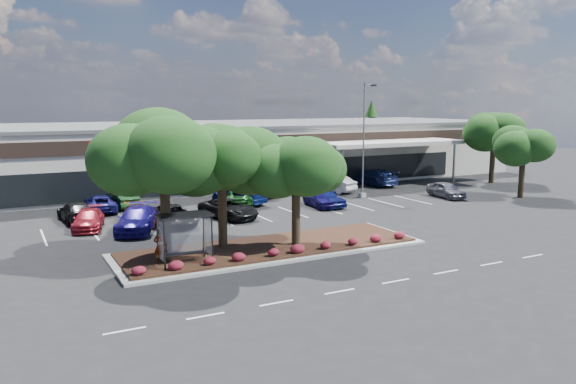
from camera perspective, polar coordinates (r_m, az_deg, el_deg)
name	(u,v)px	position (r m, az deg, el deg)	size (l,w,h in m)	color
ground	(337,263)	(30.44, 4.98, -7.16)	(160.00, 160.00, 0.00)	black
retail_store	(165,154)	(60.85, -12.39, 3.84)	(80.40, 25.20, 6.25)	beige
landscape_island	(271,248)	(32.84, -1.76, -5.69)	(18.00, 6.00, 0.26)	#AAA9A4
lane_markings	(255,225)	(39.29, -3.40, -3.41)	(33.12, 20.06, 0.01)	silver
shrub_row	(287,250)	(30.92, -0.05, -5.88)	(17.00, 0.80, 0.50)	maroon
bus_shelter	(184,224)	(29.42, -10.57, -3.22)	(2.75, 1.55, 2.59)	black
island_tree_west	(165,184)	(30.42, -12.43, 0.76)	(7.20, 7.20, 7.89)	#1B3912
island_tree_mid	(222,184)	(32.19, -6.73, 0.85)	(6.60, 6.60, 7.32)	#1B3912
island_tree_east	(296,189)	(32.55, 0.82, 0.28)	(5.80, 5.80, 6.50)	#1B3912
tree_east_near	(523,162)	(54.52, 22.73, 2.86)	(5.60, 5.60, 6.51)	#1B3912
tree_east_far	(493,147)	(63.46, 20.12, 4.30)	(6.40, 6.40, 7.62)	#1B3912
conifer_north_east	(371,130)	(84.86, 8.44, 6.29)	(3.96, 3.96, 9.00)	#1B3912
person_waiting	(161,246)	(29.69, -12.82, -5.37)	(0.69, 0.45, 1.88)	#594C47
light_pole	(364,147)	(50.70, 7.75, 4.52)	(1.43, 0.50, 10.21)	#AAA9A4
car_0	(88,219)	(40.37, -19.62, -2.64)	(1.85, 4.56, 1.32)	maroon
car_1	(137,219)	(38.70, -15.09, -2.71)	(2.23, 5.49, 1.59)	navy
car_2	(138,215)	(40.82, -14.98, -2.29)	(1.85, 4.56, 1.32)	#693103
car_3	(174,215)	(40.03, -11.51, -2.35)	(2.29, 4.96, 1.38)	black
car_4	(229,209)	(41.79, -6.06, -1.70)	(2.36, 5.11, 1.42)	black
car_5	(320,198)	(46.09, 3.27, -0.64)	(1.70, 4.24, 1.44)	#120C52
car_6	(325,197)	(46.39, 3.73, -0.54)	(1.78, 4.42, 1.51)	navy
car_8	(446,190)	(52.46, 15.76, 0.21)	(1.69, 4.20, 1.43)	slate
car_9	(76,212)	(43.25, -20.73, -1.89)	(1.98, 4.86, 1.41)	black
car_10	(100,204)	(46.32, -18.55, -1.12)	(2.22, 4.82, 1.34)	#121253
car_11	(122,199)	(47.66, -16.51, -0.65)	(1.59, 4.56, 1.50)	#19411C
car_12	(235,197)	(47.16, -5.37, -0.51)	(2.23, 4.83, 1.34)	#144416
car_13	(239,195)	(47.59, -5.02, -0.27)	(2.21, 5.43, 1.58)	navy
car_14	(253,189)	(50.95, -3.56, 0.28)	(1.99, 4.90, 1.42)	slate
car_16	(332,184)	(53.90, 4.50, 0.85)	(1.69, 4.85, 1.60)	silver
car_17	(374,177)	(58.81, 8.76, 1.50)	(2.36, 5.82, 1.69)	navy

